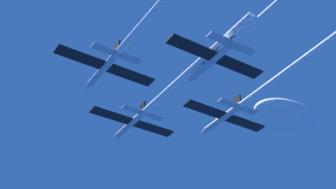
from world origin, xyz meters
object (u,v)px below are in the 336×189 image
Objects in this scene: jet_lead at (160,97)px; jet_right_wing at (270,83)px; jet_slot at (264,15)px; jet_left_wing at (141,26)px.

jet_lead is 0.89× the size of jet_right_wing.
jet_lead is 0.93× the size of jet_slot.
jet_lead reaches higher than jet_left_wing.
jet_lead is 18.29m from jet_left_wing.
jet_left_wing is at bearing -179.64° from jet_right_wing.
jet_right_wing is at bearing 0.36° from jet_left_wing.
jet_lead is at bearing 91.51° from jet_slot.
jet_left_wing is 1.01× the size of jet_slot.
jet_lead is at bearing 131.41° from jet_right_wing.
jet_right_wing is 1.05× the size of jet_slot.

